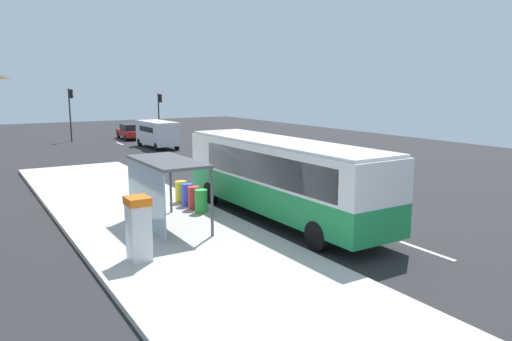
% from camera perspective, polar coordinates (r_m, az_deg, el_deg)
% --- Properties ---
extents(ground_plane, '(56.00, 92.00, 0.04)m').
position_cam_1_polar(ground_plane, '(32.98, -8.86, 0.45)').
color(ground_plane, '#262628').
extents(sidewalk_platform, '(6.20, 30.00, 0.18)m').
position_cam_1_polar(sidewalk_platform, '(19.76, -12.55, -5.72)').
color(sidewalk_platform, beige).
rests_on(sidewalk_platform, ground).
extents(lane_stripe_seg_0, '(0.16, 2.20, 0.01)m').
position_cam_1_polar(lane_stripe_seg_0, '(17.06, 19.32, -8.86)').
color(lane_stripe_seg_0, silver).
rests_on(lane_stripe_seg_0, ground).
extents(lane_stripe_seg_1, '(0.16, 2.20, 0.01)m').
position_cam_1_polar(lane_stripe_seg_1, '(20.41, 8.39, -5.32)').
color(lane_stripe_seg_1, silver).
rests_on(lane_stripe_seg_1, ground).
extents(lane_stripe_seg_2, '(0.16, 2.20, 0.01)m').
position_cam_1_polar(lane_stripe_seg_2, '(24.34, 0.84, -2.73)').
color(lane_stripe_seg_2, silver).
rests_on(lane_stripe_seg_2, ground).
extents(lane_stripe_seg_3, '(0.16, 2.20, 0.01)m').
position_cam_1_polar(lane_stripe_seg_3, '(28.60, -4.52, -0.85)').
color(lane_stripe_seg_3, silver).
rests_on(lane_stripe_seg_3, ground).
extents(lane_stripe_seg_4, '(0.16, 2.20, 0.01)m').
position_cam_1_polar(lane_stripe_seg_4, '(33.07, -8.46, 0.54)').
color(lane_stripe_seg_4, silver).
rests_on(lane_stripe_seg_4, ground).
extents(lane_stripe_seg_5, '(0.16, 2.20, 0.01)m').
position_cam_1_polar(lane_stripe_seg_5, '(37.67, -11.45, 1.59)').
color(lane_stripe_seg_5, silver).
rests_on(lane_stripe_seg_5, ground).
extents(lane_stripe_seg_6, '(0.16, 2.20, 0.01)m').
position_cam_1_polar(lane_stripe_seg_6, '(42.37, -13.79, 2.41)').
color(lane_stripe_seg_6, silver).
rests_on(lane_stripe_seg_6, ground).
extents(lane_stripe_seg_7, '(0.16, 2.20, 0.01)m').
position_cam_1_polar(lane_stripe_seg_7, '(47.12, -15.66, 3.06)').
color(lane_stripe_seg_7, silver).
rests_on(lane_stripe_seg_7, ground).
extents(bus, '(2.66, 11.04, 3.21)m').
position_cam_1_polar(bus, '(19.36, 2.81, -0.49)').
color(bus, '#1E8C47').
rests_on(bus, ground).
extents(white_van, '(2.16, 5.26, 2.30)m').
position_cam_1_polar(white_van, '(43.04, -11.47, 4.40)').
color(white_van, silver).
rests_on(white_van, ground).
extents(sedan_near, '(1.99, 4.47, 1.52)m').
position_cam_1_polar(sedan_near, '(50.76, -14.50, 4.47)').
color(sedan_near, '#A51919').
rests_on(sedan_near, ground).
extents(ticket_machine, '(0.66, 0.76, 1.94)m').
position_cam_1_polar(ticket_machine, '(14.91, -13.57, -6.58)').
color(ticket_machine, silver).
rests_on(ticket_machine, sidewalk_platform).
extents(recycling_bin_green, '(0.52, 0.52, 0.95)m').
position_cam_1_polar(recycling_bin_green, '(20.17, -6.44, -3.56)').
color(recycling_bin_green, green).
rests_on(recycling_bin_green, sidewalk_platform).
extents(recycling_bin_red, '(0.52, 0.52, 0.95)m').
position_cam_1_polar(recycling_bin_red, '(20.79, -7.26, -3.17)').
color(recycling_bin_red, red).
rests_on(recycling_bin_red, sidewalk_platform).
extents(recycling_bin_blue, '(0.52, 0.52, 0.95)m').
position_cam_1_polar(recycling_bin_blue, '(21.42, -8.03, -2.80)').
color(recycling_bin_blue, blue).
rests_on(recycling_bin_blue, sidewalk_platform).
extents(recycling_bin_yellow, '(0.52, 0.52, 0.95)m').
position_cam_1_polar(recycling_bin_yellow, '(22.05, -8.76, -2.45)').
color(recycling_bin_yellow, yellow).
rests_on(recycling_bin_yellow, sidewalk_platform).
extents(traffic_light_near_side, '(0.49, 0.28, 4.53)m').
position_cam_1_polar(traffic_light_near_side, '(51.74, -11.23, 7.18)').
color(traffic_light_near_side, '#2D2D2D').
rests_on(traffic_light_near_side, ground).
extents(traffic_light_far_side, '(0.49, 0.28, 5.06)m').
position_cam_1_polar(traffic_light_far_side, '(50.19, -20.88, 7.02)').
color(traffic_light_far_side, '#2D2D2D').
rests_on(traffic_light_far_side, ground).
extents(bus_shelter, '(1.80, 4.00, 2.50)m').
position_cam_1_polar(bus_shelter, '(17.92, -11.25, -0.68)').
color(bus_shelter, '#4C4C51').
rests_on(bus_shelter, sidewalk_platform).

